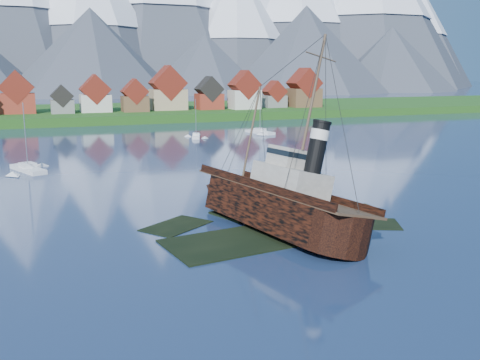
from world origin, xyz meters
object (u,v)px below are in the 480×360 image
object	(u,v)px
tugboat_wreck	(268,201)
sailboat_d	(196,137)
sailboat_a	(28,170)
sailboat_e	(260,133)

from	to	relation	value
tugboat_wreck	sailboat_d	distance (m)	86.57
tugboat_wreck	sailboat_d	bearing A→B (deg)	67.13
sailboat_a	sailboat_d	distance (m)	56.94
sailboat_d	sailboat_e	xyz separation A→B (m)	(20.42, 3.05, 0.02)
sailboat_a	sailboat_d	bearing A→B (deg)	18.59
sailboat_d	sailboat_e	world-z (taller)	sailboat_e
tugboat_wreck	sailboat_e	distance (m)	95.40
tugboat_wreck	sailboat_e	bearing A→B (deg)	55.34
tugboat_wreck	sailboat_a	size ratio (longest dim) A/B	2.30
tugboat_wreck	sailboat_e	size ratio (longest dim) A/B	2.36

